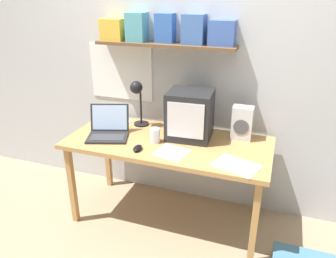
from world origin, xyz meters
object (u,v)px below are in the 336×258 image
at_px(space_heater, 242,123).
at_px(open_notebook, 236,165).
at_px(computer_mouse, 138,148).
at_px(printed_handout, 172,152).
at_px(corner_desk, 168,148).
at_px(desk_lamp, 137,95).
at_px(juice_glass, 155,136).
at_px(loose_paper_near_laptop, 118,122).
at_px(laptop, 109,129).
at_px(crt_monitor, 190,115).

relative_size(space_heater, open_notebook, 0.77).
height_order(computer_mouse, printed_handout, computer_mouse).
distance_m(computer_mouse, printed_handout, 0.25).
relative_size(corner_desk, computer_mouse, 14.55).
height_order(desk_lamp, juice_glass, desk_lamp).
relative_size(juice_glass, open_notebook, 0.33).
height_order(desk_lamp, loose_paper_near_laptop, desk_lamp).
distance_m(juice_glass, printed_handout, 0.23).
distance_m(laptop, juice_glass, 0.40).
xyz_separation_m(space_heater, printed_handout, (-0.44, -0.41, -0.13)).
relative_size(space_heater, loose_paper_near_laptop, 1.17).
bearing_deg(laptop, open_notebook, -27.30).
distance_m(corner_desk, juice_glass, 0.15).
bearing_deg(desk_lamp, corner_desk, -22.94).
distance_m(desk_lamp, printed_handout, 0.63).
xyz_separation_m(crt_monitor, desk_lamp, (-0.47, 0.06, 0.10)).
height_order(computer_mouse, loose_paper_near_laptop, computer_mouse).
height_order(crt_monitor, printed_handout, crt_monitor).
distance_m(laptop, computer_mouse, 0.37).
relative_size(laptop, printed_handout, 1.52).
distance_m(computer_mouse, open_notebook, 0.72).
relative_size(crt_monitor, desk_lamp, 0.93).
height_order(juice_glass, space_heater, space_heater).
height_order(crt_monitor, juice_glass, crt_monitor).
bearing_deg(corner_desk, open_notebook, -21.26).
bearing_deg(corner_desk, printed_handout, -63.06).
distance_m(corner_desk, space_heater, 0.61).
height_order(desk_lamp, space_heater, desk_lamp).
distance_m(space_heater, loose_paper_near_laptop, 1.09).
relative_size(corner_desk, space_heater, 5.91).
height_order(laptop, open_notebook, laptop).
bearing_deg(open_notebook, crt_monitor, 140.91).
height_order(crt_monitor, laptop, crt_monitor).
bearing_deg(desk_lamp, open_notebook, -18.08).
height_order(space_heater, computer_mouse, space_heater).
bearing_deg(open_notebook, printed_handout, 175.69).
distance_m(computer_mouse, loose_paper_near_laptop, 0.60).
bearing_deg(printed_handout, crt_monitor, 82.12).
bearing_deg(open_notebook, loose_paper_near_laptop, 158.38).
distance_m(crt_monitor, loose_paper_near_laptop, 0.72).
height_order(open_notebook, printed_handout, same).
height_order(desk_lamp, printed_handout, desk_lamp).
relative_size(laptop, open_notebook, 1.12).
distance_m(space_heater, open_notebook, 0.47).
bearing_deg(open_notebook, desk_lamp, 155.64).
distance_m(laptop, space_heater, 1.06).
bearing_deg(desk_lamp, loose_paper_near_laptop, 177.23).
bearing_deg(open_notebook, laptop, 171.48).
xyz_separation_m(corner_desk, space_heater, (0.53, 0.23, 0.20)).
relative_size(laptop, desk_lamp, 0.96).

